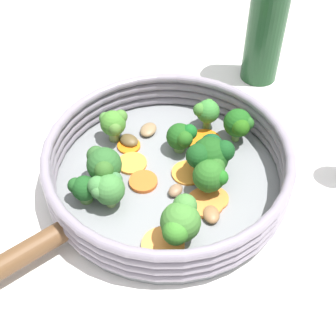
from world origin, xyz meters
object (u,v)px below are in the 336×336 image
Objects in this scene: carrot_slice_3 at (214,199)px; carrot_slice_5 at (188,173)px; broccoli_floret_1 at (210,154)px; broccoli_floret_4 at (239,124)px; broccoli_floret_5 at (114,123)px; carrot_slice_7 at (203,141)px; mushroom_piece_3 at (211,214)px; carrot_slice_1 at (143,182)px; carrot_slice_4 at (163,245)px; broccoli_floret_2 at (207,111)px; broccoli_floret_0 at (103,165)px; mushroom_piece_0 at (176,190)px; skillet at (168,180)px; carrot_slice_0 at (205,203)px; broccoli_floret_9 at (107,188)px; mushroom_piece_2 at (129,140)px; carrot_slice_6 at (132,163)px; broccoli_floret_6 at (180,222)px; oil_bottle at (268,14)px; broccoli_floret_8 at (211,175)px; mushroom_piece_1 at (148,130)px; broccoli_floret_7 at (85,188)px; carrot_slice_2 at (129,146)px; broccoli_floret_3 at (182,137)px.

carrot_slice_3 and carrot_slice_5 have the same top height.
broccoli_floret_1 is 0.07m from broccoli_floret_4.
carrot_slice_7 is at bearing -53.98° from broccoli_floret_5.
carrot_slice_5 is at bearing 59.18° from mushroom_piece_3.
carrot_slice_4 is (-0.06, -0.08, -0.00)m from carrot_slice_1.
broccoli_floret_0 is at bearing 167.65° from broccoli_floret_2.
mushroom_piece_0 is (0.04, -0.07, -0.03)m from broccoli_floret_0.
carrot_slice_4 is at bearing -171.40° from broccoli_floret_4.
skillet is at bearing 76.92° from mushroom_piece_3.
carrot_slice_0 is 0.95× the size of broccoli_floret_9.
carrot_slice_7 is at bearing 37.06° from carrot_slice_0.
mushroom_piece_2 reaches higher than carrot_slice_3.
carrot_slice_6 is (-0.01, 0.05, 0.01)m from skillet.
carrot_slice_7 is 0.96× the size of broccoli_floret_9.
broccoli_floret_6 is (-0.07, -0.16, 0.01)m from broccoli_floret_5.
mushroom_piece_2 is (-0.06, 0.07, 0.00)m from carrot_slice_7.
carrot_slice_5 is 0.07m from mushroom_piece_3.
oil_bottle reaches higher than broccoli_floret_1.
broccoli_floret_8 is at bearing -87.87° from broccoli_floret_5.
carrot_slice_5 is at bearing -35.38° from carrot_slice_1.
broccoli_floret_0 is at bearing -169.22° from mushroom_piece_1.
broccoli_floret_1 is 0.11m from broccoli_floret_6.
carrot_slice_7 is 0.78× the size of broccoli_floret_6.
carrot_slice_1 is 0.94× the size of broccoli_floret_7.
mushroom_piece_1 is (0.05, 0.07, 0.01)m from skillet.
broccoli_floret_8 is at bearing -161.66° from oil_bottle.
broccoli_floret_0 is 2.15× the size of mushroom_piece_3.
broccoli_floret_8 is at bearing -87.76° from carrot_slice_2.
skillet is 0.03m from carrot_slice_5.
broccoli_floret_8 is 0.27m from oil_bottle.
mushroom_piece_1 is at bearing 19.78° from broccoli_floret_9.
carrot_slice_7 is 0.74× the size of broccoli_floret_1.
broccoli_floret_0 is at bearing 159.72° from carrot_slice_7.
carrot_slice_3 is 0.16m from broccoli_floret_5.
broccoli_floret_9 reaches higher than carrot_slice_1.
broccoli_floret_8 is at bearing -59.68° from carrot_slice_1.
oil_bottle is (0.26, 0.09, 0.09)m from carrot_slice_3.
broccoli_floret_1 is 0.24m from oil_bottle.
broccoli_floret_3 is at bearing 156.57° from carrot_slice_7.
broccoli_floret_0 is (0.03, 0.11, 0.03)m from carrot_slice_4.
oil_bottle reaches higher than broccoli_floret_8.
carrot_slice_1 is 0.59× the size of broccoli_floret_1.
mushroom_piece_0 is (0.06, -0.05, -0.02)m from broccoli_floret_9.
broccoli_floret_3 is (0.01, 0.05, -0.01)m from broccoli_floret_1.
carrot_slice_4 is 0.99× the size of broccoli_floret_8.
carrot_slice_4 reaches higher than skillet.
broccoli_floret_1 is 1.32× the size of broccoli_floret_5.
carrot_slice_0 is at bearing -77.12° from mushroom_piece_0.
broccoli_floret_4 reaches higher than skillet.
broccoli_floret_9 is (-0.15, 0.02, 0.03)m from carrot_slice_7.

